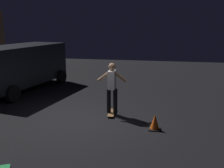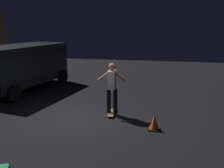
# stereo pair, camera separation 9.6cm
# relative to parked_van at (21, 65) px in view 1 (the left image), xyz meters

# --- Properties ---
(ground_plane) EXTENTS (28.00, 28.00, 0.00)m
(ground_plane) POSITION_rel_parked_van_xyz_m (-3.29, -3.91, -1.16)
(ground_plane) COLOR black
(parked_van) EXTENTS (4.85, 2.87, 2.03)m
(parked_van) POSITION_rel_parked_van_xyz_m (0.00, 0.00, 0.00)
(parked_van) COLOR black
(parked_van) RESTS_ON ground_plane
(skateboard_ridden) EXTENTS (0.79, 0.24, 0.07)m
(skateboard_ridden) POSITION_rel_parked_van_xyz_m (-2.52, -4.71, -1.11)
(skateboard_ridden) COLOR olive
(skateboard_ridden) RESTS_ON ground_plane
(skater) EXTENTS (0.39, 0.98, 1.67)m
(skater) POSITION_rel_parked_van_xyz_m (-2.52, -4.71, -0.12)
(skater) COLOR black
(skater) RESTS_ON skateboard_ridden
(traffic_cone) EXTENTS (0.34, 0.34, 0.46)m
(traffic_cone) POSITION_rel_parked_van_xyz_m (-3.50, -6.15, -0.95)
(traffic_cone) COLOR black
(traffic_cone) RESTS_ON ground_plane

